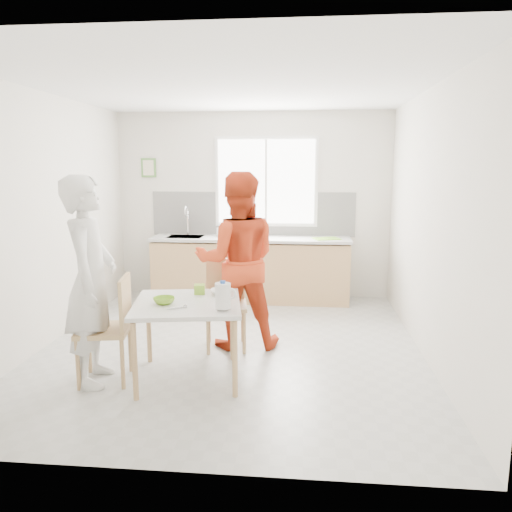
{
  "coord_description": "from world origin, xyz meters",
  "views": [
    {
      "loc": [
        0.76,
        -5.08,
        1.92
      ],
      "look_at": [
        0.25,
        0.2,
        0.97
      ],
      "focal_mm": 35.0,
      "sensor_mm": 36.0,
      "label": 1
    }
  ],
  "objects_px": {
    "chair_far": "(226,299)",
    "bowl_white": "(221,292)",
    "person_red": "(238,261)",
    "wine_bottle_a": "(243,226)",
    "chair_left": "(112,324)",
    "wine_bottle_b": "(241,226)",
    "bowl_green": "(164,301)",
    "milk_jug": "(223,295)",
    "person_white": "(91,281)",
    "dining_table": "(187,310)"
  },
  "relations": [
    {
      "from": "person_red",
      "to": "bowl_green",
      "type": "distance_m",
      "value": 1.12
    },
    {
      "from": "wine_bottle_a",
      "to": "person_red",
      "type": "bearing_deg",
      "value": -84.67
    },
    {
      "from": "dining_table",
      "to": "milk_jug",
      "type": "height_order",
      "value": "milk_jug"
    },
    {
      "from": "dining_table",
      "to": "milk_jug",
      "type": "bearing_deg",
      "value": -31.4
    },
    {
      "from": "person_white",
      "to": "bowl_white",
      "type": "distance_m",
      "value": 1.18
    },
    {
      "from": "chair_left",
      "to": "chair_far",
      "type": "xyz_separation_m",
      "value": [
        0.88,
        0.98,
        -0.01
      ]
    },
    {
      "from": "chair_left",
      "to": "person_white",
      "type": "xyz_separation_m",
      "value": [
        -0.16,
        -0.03,
        0.4
      ]
    },
    {
      "from": "chair_left",
      "to": "wine_bottle_b",
      "type": "distance_m",
      "value": 3.1
    },
    {
      "from": "chair_left",
      "to": "bowl_green",
      "type": "relative_size",
      "value": 5.08
    },
    {
      "from": "milk_jug",
      "to": "bowl_green",
      "type": "bearing_deg",
      "value": 156.23
    },
    {
      "from": "dining_table",
      "to": "wine_bottle_a",
      "type": "bearing_deg",
      "value": 86.85
    },
    {
      "from": "bowl_white",
      "to": "wine_bottle_b",
      "type": "height_order",
      "value": "wine_bottle_b"
    },
    {
      "from": "chair_left",
      "to": "wine_bottle_b",
      "type": "xyz_separation_m",
      "value": [
        0.8,
        2.94,
        0.54
      ]
    },
    {
      "from": "chair_far",
      "to": "person_white",
      "type": "distance_m",
      "value": 1.5
    },
    {
      "from": "person_red",
      "to": "wine_bottle_b",
      "type": "height_order",
      "value": "person_red"
    },
    {
      "from": "chair_left",
      "to": "person_red",
      "type": "xyz_separation_m",
      "value": [
        1.01,
        1.0,
        0.4
      ]
    },
    {
      "from": "dining_table",
      "to": "bowl_white",
      "type": "distance_m",
      "value": 0.4
    },
    {
      "from": "dining_table",
      "to": "wine_bottle_b",
      "type": "bearing_deg",
      "value": 87.23
    },
    {
      "from": "chair_left",
      "to": "chair_far",
      "type": "bearing_deg",
      "value": 128.64
    },
    {
      "from": "chair_left",
      "to": "bowl_green",
      "type": "distance_m",
      "value": 0.53
    },
    {
      "from": "chair_far",
      "to": "bowl_white",
      "type": "height_order",
      "value": "chair_far"
    },
    {
      "from": "person_red",
      "to": "wine_bottle_b",
      "type": "bearing_deg",
      "value": -93.6
    },
    {
      "from": "person_white",
      "to": "bowl_white",
      "type": "relative_size",
      "value": 9.57
    },
    {
      "from": "bowl_white",
      "to": "milk_jug",
      "type": "bearing_deg",
      "value": -77.93
    },
    {
      "from": "person_red",
      "to": "wine_bottle_a",
      "type": "bearing_deg",
      "value": -94.21
    },
    {
      "from": "chair_far",
      "to": "bowl_green",
      "type": "height_order",
      "value": "chair_far"
    },
    {
      "from": "chair_far",
      "to": "wine_bottle_b",
      "type": "distance_m",
      "value": 2.04
    },
    {
      "from": "person_white",
      "to": "wine_bottle_a",
      "type": "height_order",
      "value": "person_white"
    },
    {
      "from": "chair_left",
      "to": "person_red",
      "type": "relative_size",
      "value": 0.51
    },
    {
      "from": "chair_far",
      "to": "bowl_white",
      "type": "relative_size",
      "value": 4.86
    },
    {
      "from": "person_red",
      "to": "wine_bottle_b",
      "type": "relative_size",
      "value": 6.23
    },
    {
      "from": "dining_table",
      "to": "bowl_green",
      "type": "distance_m",
      "value": 0.23
    },
    {
      "from": "person_white",
      "to": "milk_jug",
      "type": "distance_m",
      "value": 1.2
    },
    {
      "from": "person_white",
      "to": "wine_bottle_b",
      "type": "distance_m",
      "value": 3.12
    },
    {
      "from": "person_red",
      "to": "milk_jug",
      "type": "xyz_separation_m",
      "value": [
        0.03,
        -1.12,
        -0.08
      ]
    },
    {
      "from": "chair_left",
      "to": "dining_table",
      "type": "bearing_deg",
      "value": 90.0
    },
    {
      "from": "person_red",
      "to": "bowl_white",
      "type": "distance_m",
      "value": 0.63
    },
    {
      "from": "person_white",
      "to": "dining_table",
      "type": "bearing_deg",
      "value": -90.0
    },
    {
      "from": "wine_bottle_a",
      "to": "wine_bottle_b",
      "type": "relative_size",
      "value": 1.07
    },
    {
      "from": "chair_far",
      "to": "person_white",
      "type": "height_order",
      "value": "person_white"
    },
    {
      "from": "chair_left",
      "to": "person_red",
      "type": "distance_m",
      "value": 1.48
    },
    {
      "from": "chair_left",
      "to": "person_red",
      "type": "height_order",
      "value": "person_red"
    },
    {
      "from": "bowl_white",
      "to": "bowl_green",
      "type": "bearing_deg",
      "value": -139.5
    },
    {
      "from": "milk_jug",
      "to": "person_white",
      "type": "bearing_deg",
      "value": 166.42
    },
    {
      "from": "dining_table",
      "to": "bowl_white",
      "type": "height_order",
      "value": "bowl_white"
    },
    {
      "from": "person_white",
      "to": "wine_bottle_b",
      "type": "xyz_separation_m",
      "value": [
        0.96,
        2.97,
        0.14
      ]
    },
    {
      "from": "chair_left",
      "to": "person_white",
      "type": "relative_size",
      "value": 0.52
    },
    {
      "from": "bowl_green",
      "to": "person_red",
      "type": "bearing_deg",
      "value": 61.62
    },
    {
      "from": "chair_far",
      "to": "milk_jug",
      "type": "relative_size",
      "value": 3.98
    },
    {
      "from": "chair_far",
      "to": "milk_jug",
      "type": "height_order",
      "value": "milk_jug"
    }
  ]
}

